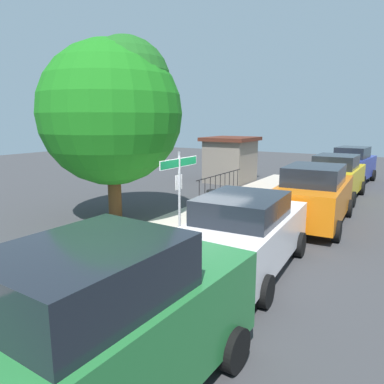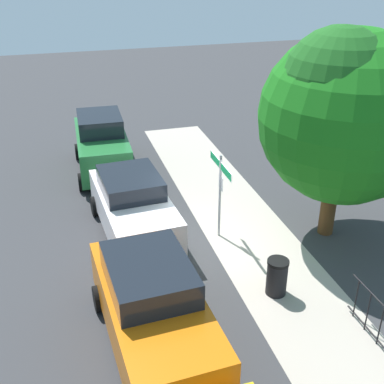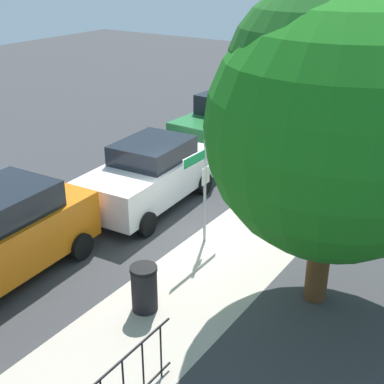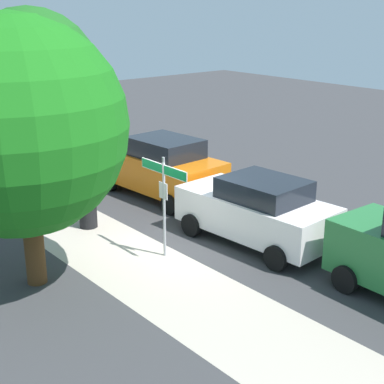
{
  "view_description": "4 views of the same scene",
  "coord_description": "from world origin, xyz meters",
  "px_view_note": "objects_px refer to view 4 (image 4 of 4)",
  "views": [
    {
      "loc": [
        -8.83,
        -5.27,
        3.5
      ],
      "look_at": [
        0.15,
        0.28,
        1.41
      ],
      "focal_mm": 34.41,
      "sensor_mm": 36.0,
      "label": 1
    },
    {
      "loc": [
        11.65,
        -3.88,
        7.95
      ],
      "look_at": [
        -1.05,
        -0.24,
        1.21
      ],
      "focal_mm": 45.98,
      "sensor_mm": 36.0,
      "label": 2
    },
    {
      "loc": [
        9.4,
        6.54,
        6.5
      ],
      "look_at": [
        -0.24,
        0.09,
        1.29
      ],
      "focal_mm": 49.4,
      "sensor_mm": 36.0,
      "label": 3
    },
    {
      "loc": [
        -11.13,
        8.54,
        6.21
      ],
      "look_at": [
        -0.99,
        0.03,
        1.81
      ],
      "focal_mm": 53.49,
      "sensor_mm": 36.0,
      "label": 4
    }
  ],
  "objects_px": {
    "street_sign": "(164,186)",
    "trash_bin": "(88,211)",
    "car_white": "(257,210)",
    "shade_tree": "(20,121)",
    "car_orange": "(161,167)",
    "car_yellow": "(83,143)",
    "car_blue": "(29,124)"
  },
  "relations": [
    {
      "from": "car_white",
      "to": "shade_tree",
      "type": "bearing_deg",
      "value": 68.88
    },
    {
      "from": "car_yellow",
      "to": "shade_tree",
      "type": "bearing_deg",
      "value": 143.25
    },
    {
      "from": "car_white",
      "to": "car_blue",
      "type": "relative_size",
      "value": 1.05
    },
    {
      "from": "trash_bin",
      "to": "car_orange",
      "type": "bearing_deg",
      "value": -75.1
    },
    {
      "from": "street_sign",
      "to": "shade_tree",
      "type": "xyz_separation_m",
      "value": [
        0.86,
        3.18,
        1.89
      ]
    },
    {
      "from": "car_yellow",
      "to": "car_blue",
      "type": "height_order",
      "value": "car_blue"
    },
    {
      "from": "car_blue",
      "to": "trash_bin",
      "type": "xyz_separation_m",
      "value": [
        -10.49,
        3.07,
        -0.51
      ]
    },
    {
      "from": "shade_tree",
      "to": "car_white",
      "type": "bearing_deg",
      "value": -107.55
    },
    {
      "from": "street_sign",
      "to": "trash_bin",
      "type": "relative_size",
      "value": 2.67
    },
    {
      "from": "shade_tree",
      "to": "car_blue",
      "type": "height_order",
      "value": "shade_tree"
    },
    {
      "from": "trash_bin",
      "to": "car_white",
      "type": "bearing_deg",
      "value": -143.29
    },
    {
      "from": "car_yellow",
      "to": "street_sign",
      "type": "bearing_deg",
      "value": 163.01
    },
    {
      "from": "car_white",
      "to": "trash_bin",
      "type": "distance_m",
      "value": 4.9
    },
    {
      "from": "shade_tree",
      "to": "car_blue",
      "type": "relative_size",
      "value": 1.44
    },
    {
      "from": "shade_tree",
      "to": "car_yellow",
      "type": "bearing_deg",
      "value": -36.5
    },
    {
      "from": "car_orange",
      "to": "trash_bin",
      "type": "distance_m",
      "value": 3.48
    },
    {
      "from": "street_sign",
      "to": "trash_bin",
      "type": "xyz_separation_m",
      "value": [
        3.0,
        0.5,
        -1.4
      ]
    },
    {
      "from": "car_orange",
      "to": "car_white",
      "type": "bearing_deg",
      "value": 171.95
    },
    {
      "from": "street_sign",
      "to": "car_white",
      "type": "bearing_deg",
      "value": -110.63
    },
    {
      "from": "street_sign",
      "to": "car_orange",
      "type": "distance_m",
      "value": 4.89
    },
    {
      "from": "street_sign",
      "to": "trash_bin",
      "type": "distance_m",
      "value": 3.35
    },
    {
      "from": "car_white",
      "to": "car_orange",
      "type": "distance_m",
      "value": 4.82
    },
    {
      "from": "car_blue",
      "to": "trash_bin",
      "type": "height_order",
      "value": "car_blue"
    },
    {
      "from": "shade_tree",
      "to": "trash_bin",
      "type": "relative_size",
      "value": 6.29
    },
    {
      "from": "car_orange",
      "to": "trash_bin",
      "type": "bearing_deg",
      "value": 101.72
    },
    {
      "from": "car_white",
      "to": "car_yellow",
      "type": "distance_m",
      "value": 9.6
    },
    {
      "from": "shade_tree",
      "to": "car_blue",
      "type": "xyz_separation_m",
      "value": [
        12.63,
        -5.76,
        -2.78
      ]
    },
    {
      "from": "car_yellow",
      "to": "trash_bin",
      "type": "distance_m",
      "value": 6.5
    },
    {
      "from": "street_sign",
      "to": "car_orange",
      "type": "xyz_separation_m",
      "value": [
        3.89,
        -2.83,
        -0.88
      ]
    },
    {
      "from": "shade_tree",
      "to": "trash_bin",
      "type": "bearing_deg",
      "value": -51.39
    },
    {
      "from": "car_orange",
      "to": "car_yellow",
      "type": "distance_m",
      "value": 4.81
    },
    {
      "from": "shade_tree",
      "to": "car_yellow",
      "type": "distance_m",
      "value": 10.14
    }
  ]
}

